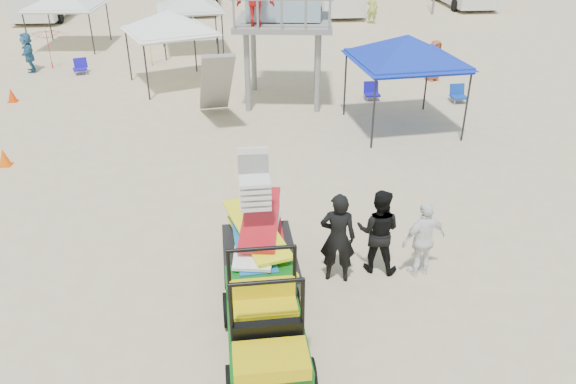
{
  "coord_description": "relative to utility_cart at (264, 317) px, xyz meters",
  "views": [
    {
      "loc": [
        -0.42,
        -7.2,
        6.75
      ],
      "look_at": [
        0.5,
        3.0,
        1.3
      ],
      "focal_mm": 35.0,
      "sensor_mm": 36.0,
      "label": 1
    }
  ],
  "objects": [
    {
      "name": "canopy_white_a",
      "position": [
        -2.79,
        15.31,
        1.9
      ],
      "size": [
        3.85,
        3.85,
        3.3
      ],
      "color": "black",
      "rests_on": "ground"
    },
    {
      "name": "distant_beachgoers",
      "position": [
        -1.43,
        20.28,
        -0.02
      ],
      "size": [
        17.7,
        12.1,
        1.77
      ],
      "color": "#A6BE47",
      "rests_on": "ground"
    },
    {
      "name": "beach_chair_b",
      "position": [
        7.73,
        12.24,
        -0.54
      ],
      "size": [
        0.57,
        0.61,
        0.64
      ],
      "color": "#0F3BA2",
      "rests_on": "ground"
    },
    {
      "name": "beach_chair_c",
      "position": [
        4.65,
        12.82,
        -0.54
      ],
      "size": [
        0.54,
        0.58,
        0.64
      ],
      "color": "#140FA4",
      "rests_on": "ground"
    },
    {
      "name": "man_mid",
      "position": [
        2.37,
        2.28,
        0.04
      ],
      "size": [
        1.05,
        0.94,
        1.79
      ],
      "primitive_type": "imported",
      "rotation": [
        0.0,
        0.0,
        2.78
      ],
      "color": "black",
      "rests_on": "ground"
    },
    {
      "name": "umbrella_a",
      "position": [
        -8.31,
        18.14,
        -0.01
      ],
      "size": [
        2.45,
        2.47,
        1.69
      ],
      "primitive_type": "imported",
      "rotation": [
        0.0,
        0.0,
        0.42
      ],
      "color": "red",
      "rests_on": "ground"
    },
    {
      "name": "surf_trailer",
      "position": [
        0.0,
        2.33,
        0.12
      ],
      "size": [
        1.48,
        2.64,
        2.38
      ],
      "color": "black",
      "rests_on": "ground"
    },
    {
      "name": "man_right",
      "position": [
        3.22,
        2.03,
        -0.04
      ],
      "size": [
        1.02,
        0.66,
        1.62
      ],
      "primitive_type": "imported",
      "rotation": [
        0.0,
        0.0,
        3.44
      ],
      "color": "white",
      "rests_on": "ground"
    },
    {
      "name": "utility_cart",
      "position": [
        0.0,
        0.0,
        0.0
      ],
      "size": [
        1.32,
        2.45,
        1.83
      ],
      "color": "#0E5A16",
      "rests_on": "ground"
    },
    {
      "name": "man_left",
      "position": [
        1.52,
        2.03,
        0.09
      ],
      "size": [
        0.77,
        0.58,
        1.89
      ],
      "primitive_type": "imported",
      "rotation": [
        0.0,
        0.0,
        2.95
      ],
      "color": "black",
      "rests_on": "ground"
    },
    {
      "name": "beach_chair_a",
      "position": [
        -6.9,
        17.26,
        -0.54
      ],
      "size": [
        0.68,
        0.74,
        0.64
      ],
      "color": "#1B10B2",
      "rests_on": "ground"
    },
    {
      "name": "ground",
      "position": [
        0.18,
        0.32,
        -0.85
      ],
      "size": [
        140.0,
        140.0,
        0.0
      ],
      "primitive_type": "plane",
      "color": "beige",
      "rests_on": "ground"
    },
    {
      "name": "cone_near",
      "position": [
        -6.87,
        8.05,
        -0.6
      ],
      "size": [
        0.34,
        0.34,
        0.5
      ],
      "primitive_type": "cone",
      "color": "#FF5A08",
      "rests_on": "ground"
    },
    {
      "name": "canopy_blue",
      "position": [
        4.95,
        9.96,
        1.99
      ],
      "size": [
        3.4,
        3.4,
        3.39
      ],
      "color": "black",
      "rests_on": "ground"
    },
    {
      "name": "cone_far",
      "position": [
        -8.54,
        13.72,
        -0.6
      ],
      "size": [
        0.34,
        0.34,
        0.5
      ],
      "primitive_type": "cone",
      "color": "#E93E07",
      "rests_on": "ground"
    },
    {
      "name": "umbrella_b",
      "position": [
        -4.03,
        18.21,
        0.01
      ],
      "size": [
        2.29,
        2.31,
        1.73
      ],
      "primitive_type": "imported",
      "rotation": [
        0.0,
        0.0,
        0.24
      ],
      "color": "gold",
      "rests_on": "ground"
    }
  ]
}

